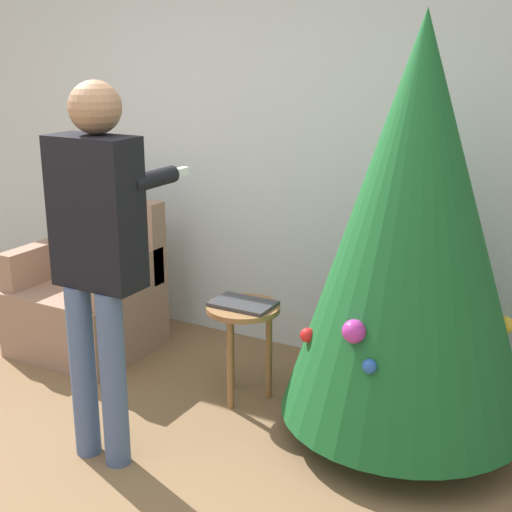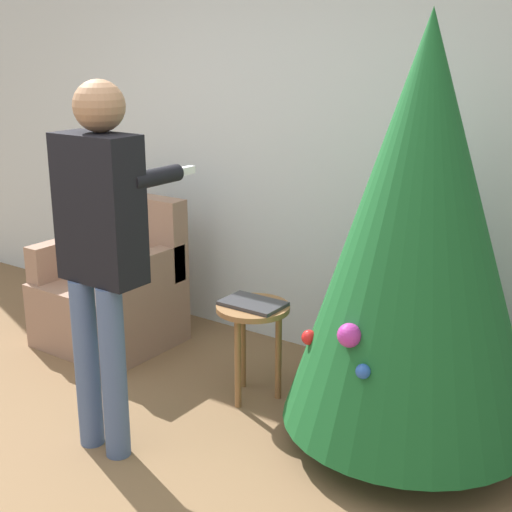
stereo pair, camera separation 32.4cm
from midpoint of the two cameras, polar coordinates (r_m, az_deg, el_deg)
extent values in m
cube|color=silver|center=(4.49, -1.64, 9.50)|extent=(8.00, 0.06, 2.70)
cylinder|color=brown|center=(3.74, 9.04, -13.04)|extent=(0.10, 0.10, 0.14)
cone|color=#195B28|center=(3.35, 9.84, 2.45)|extent=(1.22, 1.22, 1.92)
sphere|color=#2856B2|center=(3.11, 6.11, -8.84)|extent=(0.07, 0.07, 0.07)
sphere|color=#2856B2|center=(3.92, 6.90, -2.83)|extent=(0.09, 0.09, 0.09)
sphere|color=red|center=(3.44, 1.46, -6.41)|extent=(0.07, 0.07, 0.07)
sphere|color=gold|center=(3.63, 16.91, -5.35)|extent=(0.09, 0.09, 0.09)
sphere|color=#B23399|center=(3.13, 4.91, -6.09)|extent=(0.11, 0.11, 0.11)
cube|color=#93705B|center=(4.75, -15.39, -4.87)|extent=(0.79, 0.72, 0.43)
cube|color=#93705B|center=(4.80, -13.45, 1.52)|extent=(0.79, 0.14, 0.53)
cube|color=#93705B|center=(4.88, -18.53, -0.41)|extent=(0.12, 0.64, 0.24)
cube|color=#93705B|center=(4.42, -12.59, -1.68)|extent=(0.12, 0.64, 0.24)
cylinder|color=#475B84|center=(3.53, -16.28, -8.94)|extent=(0.12, 0.12, 0.86)
cylinder|color=#475B84|center=(3.41, -14.07, -9.69)|extent=(0.12, 0.12, 0.86)
cube|color=black|center=(3.25, -15.48, 3.32)|extent=(0.41, 0.20, 0.68)
sphere|color=#936B4C|center=(3.21, -15.67, 11.37)|extent=(0.23, 0.23, 0.23)
cylinder|color=black|center=(3.48, -15.53, 6.44)|extent=(0.08, 0.30, 0.08)
cylinder|color=black|center=(3.25, -11.13, 6.03)|extent=(0.08, 0.30, 0.08)
cube|color=white|center=(3.39, -9.06, 6.59)|extent=(0.04, 0.14, 0.04)
cylinder|color=olive|center=(3.87, -3.44, -4.22)|extent=(0.40, 0.40, 0.03)
cylinder|color=olive|center=(3.87, -4.51, -8.67)|extent=(0.04, 0.04, 0.52)
cylinder|color=olive|center=(3.97, -1.32, -7.92)|extent=(0.04, 0.04, 0.52)
cylinder|color=olive|center=(4.09, -4.29, -7.21)|extent=(0.04, 0.04, 0.52)
cube|color=#38383D|center=(3.86, -3.45, -3.88)|extent=(0.34, 0.22, 0.02)
camera|label=1|loc=(0.16, -92.86, -0.86)|focal=50.00mm
camera|label=2|loc=(0.16, 87.14, 0.86)|focal=50.00mm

